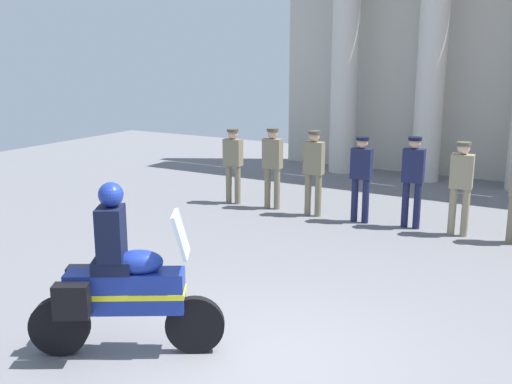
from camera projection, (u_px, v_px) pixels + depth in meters
ground_plane at (254, 365)px, 6.31m from camera, size 28.00×28.00×0.00m
colonnade_backdrop at (487, 33)px, 14.42m from camera, size 10.81×1.54×6.93m
officer_in_row_0 at (233, 160)px, 12.80m from camera, size 0.40×0.25×1.60m
officer_in_row_1 at (272, 162)px, 12.37m from camera, size 0.40×0.25×1.67m
officer_in_row_2 at (314, 166)px, 11.82m from camera, size 0.40×0.25×1.69m
officer_in_row_3 at (361, 172)px, 11.36m from camera, size 0.40×0.25×1.64m
officer_in_row_4 at (413, 175)px, 10.98m from camera, size 0.40×0.25×1.69m
officer_in_row_5 at (461, 181)px, 10.53m from camera, size 0.40×0.25×1.67m
motorcycle_with_rider at (119, 284)px, 6.39m from camera, size 1.85×1.24×1.90m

